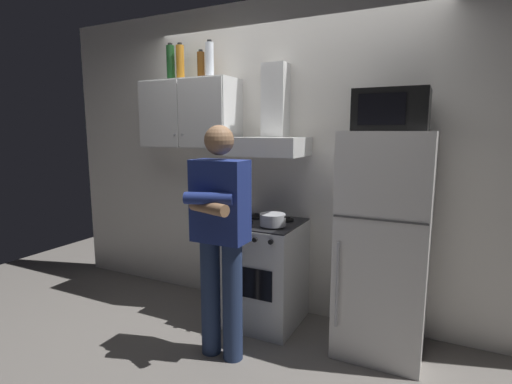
% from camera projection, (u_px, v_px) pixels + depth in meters
% --- Properties ---
extents(ground_plane, '(7.00, 7.00, 0.00)m').
position_uv_depth(ground_plane, '(256.00, 335.00, 3.07)').
color(ground_plane, slate).
extents(back_wall_tiled, '(4.80, 0.10, 2.70)m').
position_uv_depth(back_wall_tiled, '(286.00, 160.00, 3.39)').
color(back_wall_tiled, silver).
rests_on(back_wall_tiled, ground_plane).
extents(upper_cabinet, '(0.90, 0.37, 0.60)m').
position_uv_depth(upper_cabinet, '(190.00, 114.00, 3.50)').
color(upper_cabinet, silver).
extents(stove_oven, '(0.60, 0.62, 0.87)m').
position_uv_depth(stove_oven, '(264.00, 272.00, 3.24)').
color(stove_oven, silver).
rests_on(stove_oven, ground_plane).
extents(range_hood, '(0.60, 0.44, 0.75)m').
position_uv_depth(range_hood, '(271.00, 131.00, 3.17)').
color(range_hood, white).
extents(refrigerator, '(0.60, 0.62, 1.60)m').
position_uv_depth(refrigerator, '(384.00, 244.00, 2.77)').
color(refrigerator, white).
rests_on(refrigerator, ground_plane).
extents(microwave, '(0.48, 0.37, 0.28)m').
position_uv_depth(microwave, '(391.00, 110.00, 2.64)').
color(microwave, black).
rests_on(microwave, refrigerator).
extents(person_standing, '(0.38, 0.33, 1.64)m').
position_uv_depth(person_standing, '(220.00, 234.00, 2.65)').
color(person_standing, navy).
rests_on(person_standing, ground_plane).
extents(cooking_pot, '(0.30, 0.20, 0.09)m').
position_uv_depth(cooking_pot, '(273.00, 220.00, 3.00)').
color(cooking_pot, '#B7BABF').
rests_on(cooking_pot, stove_oven).
extents(bottle_liquor_amber, '(0.07, 0.07, 0.32)m').
position_uv_depth(bottle_liquor_amber, '(180.00, 62.00, 3.43)').
color(bottle_liquor_amber, '#B7721E').
rests_on(bottle_liquor_amber, upper_cabinet).
extents(bottle_vodka_clear, '(0.07, 0.07, 0.32)m').
position_uv_depth(bottle_vodka_clear, '(210.00, 60.00, 3.34)').
color(bottle_vodka_clear, silver).
rests_on(bottle_vodka_clear, upper_cabinet).
extents(bottle_beer_brown, '(0.06, 0.06, 0.25)m').
position_uv_depth(bottle_beer_brown, '(201.00, 65.00, 3.38)').
color(bottle_beer_brown, brown).
rests_on(bottle_beer_brown, upper_cabinet).
extents(bottle_wine_green, '(0.07, 0.07, 0.32)m').
position_uv_depth(bottle_wine_green, '(171.00, 63.00, 3.47)').
color(bottle_wine_green, '#19471E').
rests_on(bottle_wine_green, upper_cabinet).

